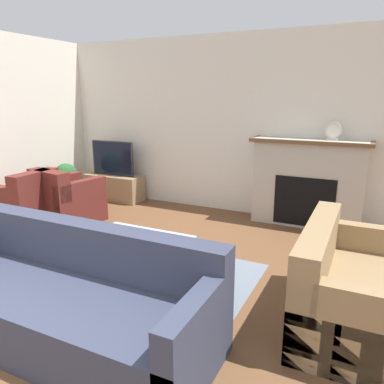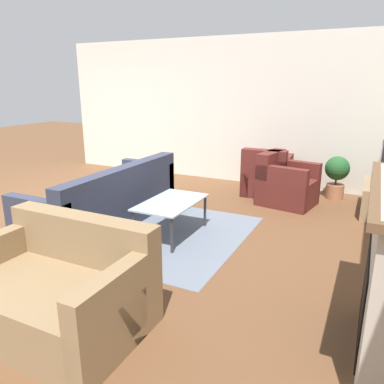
{
  "view_description": "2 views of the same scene",
  "coord_description": "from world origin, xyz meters",
  "px_view_note": "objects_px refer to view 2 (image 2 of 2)",
  "views": [
    {
      "loc": [
        2.13,
        -0.37,
        1.81
      ],
      "look_at": [
        0.32,
        3.38,
        0.73
      ],
      "focal_mm": 35.0,
      "sensor_mm": 36.0,
      "label": 1
    },
    {
      "loc": [
        4.03,
        4.68,
        1.87
      ],
      "look_at": [
        0.43,
        2.93,
        0.7
      ],
      "focal_mm": 35.0,
      "sensor_mm": 36.0,
      "label": 2
    }
  ],
  "objects_px": {
    "couch_sectional": "(107,203)",
    "couch_loveseat": "(58,292)",
    "armchair_by_window": "(267,177)",
    "armchair_accent": "(285,186)",
    "coffee_table": "(171,205)",
    "potted_plant": "(337,174)",
    "tv": "(382,164)"
  },
  "relations": [
    {
      "from": "tv",
      "to": "armchair_by_window",
      "type": "bearing_deg",
      "value": -98.83
    },
    {
      "from": "armchair_by_window",
      "to": "potted_plant",
      "type": "bearing_deg",
      "value": -171.52
    },
    {
      "from": "coffee_table",
      "to": "armchair_by_window",
      "type": "bearing_deg",
      "value": 165.92
    },
    {
      "from": "couch_sectional",
      "to": "potted_plant",
      "type": "distance_m",
      "value": 3.74
    },
    {
      "from": "couch_sectional",
      "to": "armchair_by_window",
      "type": "distance_m",
      "value": 2.85
    },
    {
      "from": "tv",
      "to": "couch_sectional",
      "type": "xyz_separation_m",
      "value": [
        2.09,
        -3.33,
        -0.46
      ]
    },
    {
      "from": "couch_loveseat",
      "to": "armchair_by_window",
      "type": "height_order",
      "value": "same"
    },
    {
      "from": "couch_sectional",
      "to": "coffee_table",
      "type": "xyz_separation_m",
      "value": [
        -0.02,
        1.0,
        0.11
      ]
    },
    {
      "from": "potted_plant",
      "to": "couch_sectional",
      "type": "bearing_deg",
      "value": -46.17
    },
    {
      "from": "couch_loveseat",
      "to": "potted_plant",
      "type": "height_order",
      "value": "couch_loveseat"
    },
    {
      "from": "couch_sectional",
      "to": "couch_loveseat",
      "type": "height_order",
      "value": "same"
    },
    {
      "from": "tv",
      "to": "armchair_accent",
      "type": "height_order",
      "value": "tv"
    },
    {
      "from": "armchair_accent",
      "to": "tv",
      "type": "bearing_deg",
      "value": -72.43
    },
    {
      "from": "armchair_by_window",
      "to": "armchair_accent",
      "type": "relative_size",
      "value": 0.97
    },
    {
      "from": "couch_loveseat",
      "to": "potted_plant",
      "type": "bearing_deg",
      "value": 70.57
    },
    {
      "from": "armchair_accent",
      "to": "couch_sectional",
      "type": "bearing_deg",
      "value": 143.68
    },
    {
      "from": "tv",
      "to": "couch_loveseat",
      "type": "height_order",
      "value": "tv"
    },
    {
      "from": "coffee_table",
      "to": "potted_plant",
      "type": "bearing_deg",
      "value": 146.54
    },
    {
      "from": "coffee_table",
      "to": "armchair_accent",
      "type": "bearing_deg",
      "value": 152.0
    },
    {
      "from": "couch_sectional",
      "to": "armchair_accent",
      "type": "height_order",
      "value": "same"
    },
    {
      "from": "tv",
      "to": "couch_sectional",
      "type": "relative_size",
      "value": 0.35
    },
    {
      "from": "armchair_accent",
      "to": "coffee_table",
      "type": "bearing_deg",
      "value": 161.98
    },
    {
      "from": "tv",
      "to": "potted_plant",
      "type": "height_order",
      "value": "tv"
    },
    {
      "from": "couch_sectional",
      "to": "armchair_accent",
      "type": "distance_m",
      "value": 2.78
    },
    {
      "from": "coffee_table",
      "to": "couch_sectional",
      "type": "bearing_deg",
      "value": -88.96
    },
    {
      "from": "armchair_by_window",
      "to": "couch_sectional",
      "type": "bearing_deg",
      "value": 53.29
    },
    {
      "from": "tv",
      "to": "couch_loveseat",
      "type": "xyz_separation_m",
      "value": [
        4.08,
        -2.24,
        -0.46
      ]
    },
    {
      "from": "couch_loveseat",
      "to": "coffee_table",
      "type": "bearing_deg",
      "value": 92.46
    },
    {
      "from": "tv",
      "to": "couch_loveseat",
      "type": "distance_m",
      "value": 4.68
    },
    {
      "from": "couch_sectional",
      "to": "tv",
      "type": "bearing_deg",
      "value": 122.19
    },
    {
      "from": "couch_loveseat",
      "to": "tv",
      "type": "bearing_deg",
      "value": 61.18
    },
    {
      "from": "couch_loveseat",
      "to": "armchair_by_window",
      "type": "relative_size",
      "value": 1.59
    }
  ]
}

